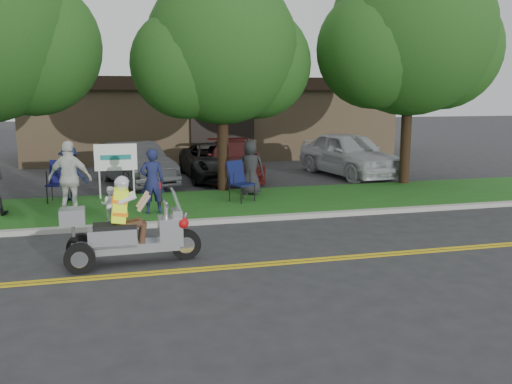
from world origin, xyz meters
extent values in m
plane|color=#28282B|center=(0.00, 0.00, 0.00)|extent=(120.00, 120.00, 0.00)
cube|color=gold|center=(0.00, -0.58, 0.01)|extent=(60.00, 0.10, 0.01)
cube|color=gold|center=(0.00, -0.42, 0.01)|extent=(60.00, 0.10, 0.01)
cube|color=#A8A89E|center=(0.00, 3.05, 0.06)|extent=(60.00, 0.25, 0.12)
cube|color=#214E14|center=(0.00, 5.20, 0.06)|extent=(60.00, 4.00, 0.10)
cube|color=#9E7F5B|center=(2.00, 19.00, 2.00)|extent=(18.00, 8.00, 4.00)
cube|color=black|center=(2.00, 14.95, 3.70)|extent=(18.00, 0.30, 0.60)
sphere|color=#204915|center=(-5.15, 7.30, 4.59)|extent=(4.05, 4.05, 4.05)
cylinder|color=#332114|center=(0.50, 7.20, 2.10)|extent=(0.36, 0.36, 4.20)
sphere|color=#204915|center=(0.50, 7.20, 4.65)|extent=(4.80, 4.80, 4.80)
sphere|color=#204915|center=(1.70, 7.50, 4.20)|extent=(3.60, 3.60, 3.60)
sphere|color=#204915|center=(-0.70, 7.00, 4.12)|extent=(3.36, 3.36, 3.36)
cylinder|color=#332114|center=(7.00, 7.00, 2.38)|extent=(0.36, 0.36, 4.76)
sphere|color=#204915|center=(7.00, 7.00, 5.27)|extent=(5.60, 5.60, 5.60)
sphere|color=#204915|center=(8.40, 7.30, 4.76)|extent=(4.20, 4.20, 4.20)
sphere|color=#204915|center=(5.60, 6.80, 4.68)|extent=(3.92, 3.92, 3.92)
cylinder|color=silver|center=(-3.40, 6.60, 0.55)|extent=(0.06, 0.06, 1.10)
cylinder|color=silver|center=(-2.40, 6.60, 0.55)|extent=(0.06, 0.06, 1.10)
cube|color=white|center=(-2.90, 6.60, 1.35)|extent=(1.25, 0.06, 0.80)
cylinder|color=black|center=(-1.63, 0.23, 0.30)|extent=(0.60, 0.15, 0.60)
cylinder|color=black|center=(-3.61, -0.16, 0.28)|extent=(0.56, 0.16, 0.56)
cylinder|color=black|center=(-3.62, 0.55, 0.28)|extent=(0.56, 0.16, 0.56)
cube|color=#A6A8AF|center=(-2.72, 0.21, 0.34)|extent=(1.89, 0.49, 0.18)
cube|color=#A6A8AF|center=(-3.02, 0.21, 0.55)|extent=(0.90, 0.47, 0.35)
cube|color=black|center=(-2.97, 0.21, 0.75)|extent=(0.80, 0.43, 0.10)
cube|color=#A6A8AF|center=(-1.93, 0.23, 0.60)|extent=(0.46, 0.48, 0.55)
cube|color=silver|center=(-1.79, 0.23, 1.17)|extent=(0.20, 0.46, 0.48)
cube|color=#A6A8AF|center=(-3.72, 0.20, 0.99)|extent=(0.45, 0.42, 0.30)
sphere|color=#B20C0F|center=(-1.70, 0.09, 0.77)|extent=(0.22, 0.22, 0.22)
cube|color=#D4FB1A|center=(-2.86, 0.21, 1.15)|extent=(0.35, 0.40, 0.65)
sphere|color=silver|center=(-2.80, 0.21, 1.57)|extent=(0.29, 0.29, 0.29)
cylinder|color=black|center=(-4.86, 6.19, 0.36)|extent=(0.03, 0.03, 0.50)
cylinder|color=black|center=(-4.31, 6.09, 0.36)|extent=(0.03, 0.03, 0.50)
cylinder|color=black|center=(-4.77, 6.68, 0.36)|extent=(0.03, 0.03, 0.50)
cylinder|color=black|center=(-4.23, 6.59, 0.36)|extent=(0.03, 0.03, 0.50)
cube|color=#0F0E42|center=(-4.54, 6.39, 0.62)|extent=(0.72, 0.67, 0.05)
cube|color=#0F0E42|center=(-4.50, 6.66, 0.96)|extent=(0.65, 0.29, 0.68)
cylinder|color=black|center=(0.54, 4.78, 0.35)|extent=(0.03, 0.03, 0.50)
cylinder|color=black|center=(1.01, 5.06, 0.35)|extent=(0.03, 0.03, 0.50)
cylinder|color=black|center=(0.29, 5.21, 0.35)|extent=(0.03, 0.03, 0.50)
cylinder|color=black|center=(0.76, 5.49, 0.35)|extent=(0.03, 0.03, 0.50)
cube|color=#0D133D|center=(0.65, 5.13, 0.61)|extent=(0.82, 0.80, 0.05)
cube|color=#0D133D|center=(0.52, 5.37, 0.95)|extent=(0.63, 0.47, 0.67)
imported|color=#191E46|center=(-1.99, 4.18, 0.96)|extent=(0.63, 0.42, 1.72)
imported|color=silver|center=(-4.05, 4.38, 1.08)|extent=(1.24, 0.84, 1.95)
imported|color=#151A3B|center=(-4.23, 6.56, 0.91)|extent=(1.19, 0.97, 1.61)
imported|color=black|center=(1.17, 6.17, 0.96)|extent=(0.94, 0.73, 1.71)
imported|color=silver|center=(-3.08, 3.40, 0.55)|extent=(0.48, 0.40, 0.89)
imported|color=#333336|center=(-2.22, 9.60, 0.75)|extent=(2.85, 4.85, 1.51)
imported|color=black|center=(0.80, 10.21, 0.68)|extent=(2.35, 4.95, 1.37)
imported|color=#4F1312|center=(1.43, 10.10, 0.72)|extent=(2.59, 5.16, 1.44)
imported|color=#BABDC2|center=(6.05, 9.64, 0.88)|extent=(2.86, 5.43, 1.76)
camera|label=1|loc=(-2.89, -10.10, 3.22)|focal=38.00mm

